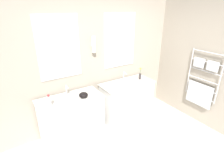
# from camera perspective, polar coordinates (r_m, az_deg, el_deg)

# --- Properties ---
(wall_back) EXTENTS (5.22, 0.15, 2.60)m
(wall_back) POSITION_cam_1_polar(r_m,az_deg,el_deg) (3.32, -6.58, 6.38)
(wall_back) COLOR #9E9384
(wall_back) RESTS_ON ground_plane
(wall_right) EXTENTS (0.13, 3.53, 2.60)m
(wall_right) POSITION_cam_1_polar(r_m,az_deg,el_deg) (3.87, 26.05, 6.18)
(wall_right) COLOR #9E9384
(wall_right) RESTS_ON ground_plane
(vanity_left) EXTENTS (1.09, 0.57, 0.83)m
(vanity_left) POSITION_cam_1_polar(r_m,az_deg,el_deg) (3.21, -12.77, -12.47)
(vanity_left) COLOR white
(vanity_left) RESTS_ON ground_plane
(vanity_right) EXTENTS (1.09, 0.57, 0.83)m
(vanity_right) POSITION_cam_1_polar(r_m,az_deg,el_deg) (3.70, 5.10, -6.87)
(vanity_right) COLOR white
(vanity_right) RESTS_ON ground_plane
(faucet_left) EXTENTS (0.17, 0.12, 0.19)m
(faucet_left) POSITION_cam_1_polar(r_m,az_deg,el_deg) (3.09, -14.57, -3.39)
(faucet_left) COLOR silver
(faucet_left) RESTS_ON vanity_left
(faucet_right) EXTENTS (0.17, 0.12, 0.19)m
(faucet_right) POSITION_cam_1_polar(r_m,az_deg,el_deg) (3.59, 3.88, 1.08)
(faucet_right) COLOR silver
(faucet_right) RESTS_ON vanity_right
(toiletry_bottle) EXTENTS (0.06, 0.06, 0.20)m
(toiletry_bottle) POSITION_cam_1_polar(r_m,az_deg,el_deg) (2.84, -19.79, -6.47)
(toiletry_bottle) COLOR silver
(toiletry_bottle) RESTS_ON vanity_left
(amenity_bowl) EXTENTS (0.15, 0.15, 0.09)m
(amenity_bowl) POSITION_cam_1_polar(r_m,az_deg,el_deg) (2.98, -9.30, -4.84)
(amenity_bowl) COLOR black
(amenity_bowl) RESTS_ON vanity_left
(flower_vase) EXTENTS (0.05, 0.05, 0.26)m
(flower_vase) POSITION_cam_1_polar(r_m,az_deg,el_deg) (3.71, 9.18, 1.77)
(flower_vase) COLOR #332D2D
(flower_vase) RESTS_ON vanity_right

